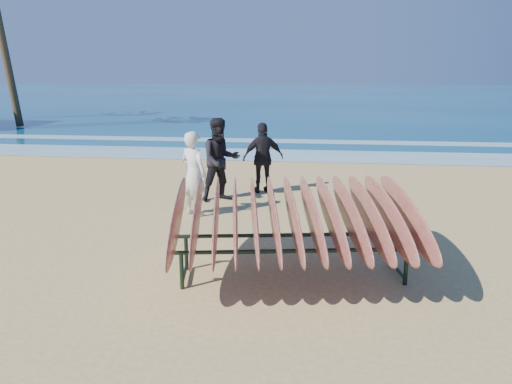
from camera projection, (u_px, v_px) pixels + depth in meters
The scene contains 8 objects.
ground at pixel (249, 269), 7.19m from camera, with size 120.00×120.00×0.00m, color tan.
ocean at pixel (312, 94), 60.20m from camera, with size 160.00×160.00×0.00m, color navy.
foam_near at pixel (290, 155), 16.82m from camera, with size 160.00×160.00×0.00m, color white.
foam_far at pixel (295, 141), 20.20m from camera, with size 160.00×160.00×0.00m, color white.
surfboard_rack at pixel (293, 217), 6.71m from camera, with size 3.57×3.12×1.36m.
person_white at pixel (194, 174), 9.69m from camera, with size 0.61×0.40×1.66m, color silver.
person_dark_a at pixel (220, 160), 10.78m from camera, with size 0.88×0.68×1.81m, color black.
person_dark_b at pixel (263, 158), 11.55m from camera, with size 0.96×0.40×1.63m, color black.
Camera 1 is at (0.94, -6.65, 2.78)m, focal length 35.00 mm.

